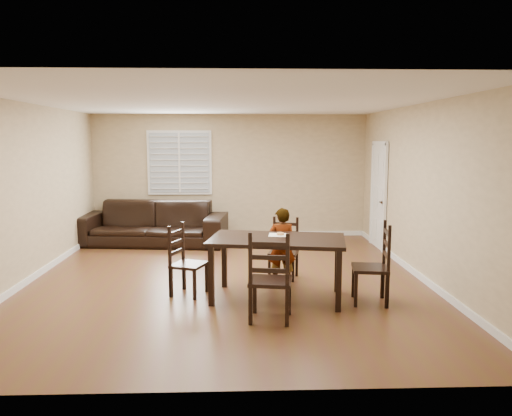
# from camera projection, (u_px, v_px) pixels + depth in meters

# --- Properties ---
(ground) EXTENTS (7.00, 7.00, 0.00)m
(ground) POSITION_uv_depth(u_px,v_px,m) (227.00, 279.00, 7.75)
(ground) COLOR #57301D
(ground) RESTS_ON ground
(room) EXTENTS (6.04, 7.04, 2.72)m
(room) POSITION_uv_depth(u_px,v_px,m) (229.00, 162.00, 7.68)
(room) COLOR #C6B086
(room) RESTS_ON ground
(dining_table) EXTENTS (1.94, 1.30, 0.84)m
(dining_table) POSITION_uv_depth(u_px,v_px,m) (277.00, 244.00, 6.70)
(dining_table) COLOR black
(dining_table) RESTS_ON ground
(chair_near) EXTENTS (0.52, 0.50, 0.94)m
(chair_near) POSITION_uv_depth(u_px,v_px,m) (285.00, 250.00, 7.84)
(chair_near) COLOR black
(chair_near) RESTS_ON ground
(chair_far) EXTENTS (0.56, 0.53, 1.10)m
(chair_far) POSITION_uv_depth(u_px,v_px,m) (269.00, 282.00, 5.81)
(chair_far) COLOR black
(chair_far) RESTS_ON ground
(chair_left) EXTENTS (0.55, 0.57, 0.99)m
(chair_left) POSITION_uv_depth(u_px,v_px,m) (181.00, 262.00, 6.95)
(chair_left) COLOR black
(chair_left) RESTS_ON ground
(chair_right) EXTENTS (0.52, 0.55, 1.08)m
(chair_right) POSITION_uv_depth(u_px,v_px,m) (380.00, 267.00, 6.55)
(chair_right) COLOR black
(chair_right) RESTS_ON ground
(child) EXTENTS (0.44, 0.31, 1.16)m
(child) POSITION_uv_depth(u_px,v_px,m) (281.00, 247.00, 7.36)
(child) COLOR gray
(child) RESTS_ON ground
(napkin) EXTENTS (0.30, 0.30, 0.00)m
(napkin) POSITION_uv_depth(u_px,v_px,m) (279.00, 235.00, 6.89)
(napkin) COLOR silver
(napkin) RESTS_ON dining_table
(donut) EXTENTS (0.11, 0.11, 0.04)m
(donut) POSITION_uv_depth(u_px,v_px,m) (280.00, 233.00, 6.88)
(donut) COLOR #CA8748
(donut) RESTS_ON napkin
(sofa) EXTENTS (3.13, 1.51, 0.88)m
(sofa) POSITION_uv_depth(u_px,v_px,m) (153.00, 223.00, 10.30)
(sofa) COLOR black
(sofa) RESTS_ON ground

